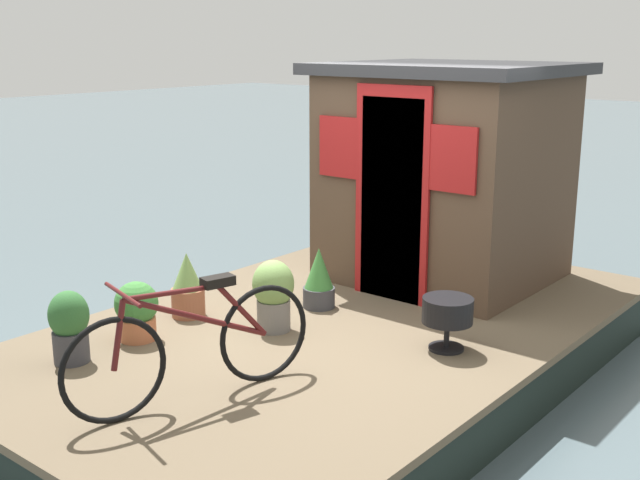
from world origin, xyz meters
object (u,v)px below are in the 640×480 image
Objects in this scene: potted_plant_sage at (137,310)px; potted_plant_succulent at (69,326)px; potted_plant_mint at (319,279)px; charcoal_grill at (448,312)px; houseboat_cabin at (445,172)px; potted_plant_ivy at (273,293)px; bicycle at (193,345)px; potted_plant_basil at (188,286)px.

potted_plant_sage is 0.55m from potted_plant_succulent.
potted_plant_mint reaches higher than charcoal_grill.
potted_plant_mint is at bearing -16.68° from potted_plant_succulent.
houseboat_cabin is 1.62m from potted_plant_mint.
potted_plant_ivy is at bearing 112.12° from charcoal_grill.
potted_plant_succulent is 2.62m from charcoal_grill.
potted_plant_sage is 0.88× the size of potted_plant_mint.
potted_plant_mint is at bearing -22.11° from potted_plant_sage.
houseboat_cabin reaches higher than charcoal_grill.
potted_plant_ivy is 1.09× the size of potted_plant_mint.
bicycle is at bearing -159.62° from potted_plant_ivy.
charcoal_grill is (0.70, -1.96, 0.03)m from potted_plant_basil.
potted_plant_sage is at bearing 157.89° from potted_plant_mint.
potted_plant_sage is (0.41, 1.09, -0.13)m from bicycle.
potted_plant_sage is 0.87× the size of potted_plant_succulent.
potted_plant_succulent is (-0.55, 0.02, 0.03)m from potted_plant_sage.
potted_plant_basil is 2.08m from charcoal_grill.
bicycle reaches higher than potted_plant_basil.
potted_plant_succulent is (-1.96, 0.59, 0.02)m from potted_plant_mint.
charcoal_grill is at bearing -95.90° from potted_plant_mint.
potted_plant_succulent is at bearing 178.40° from potted_plant_sage.
potted_plant_ivy is at bearing -39.53° from potted_plant_sage.
houseboat_cabin is at bearing -23.96° from potted_plant_basil.
potted_plant_ivy is at bearing -173.50° from potted_plant_mint.
potted_plant_sage is 2.26m from charcoal_grill.
potted_plant_basil is (-0.20, 0.74, -0.05)m from potted_plant_ivy.
potted_plant_mint is at bearing 166.99° from houseboat_cabin.
potted_plant_succulent is 0.97× the size of potted_plant_basil.
potted_plant_succulent is at bearing 97.15° from bicycle.
potted_plant_mint is at bearing 15.79° from bicycle.
potted_plant_basil is at bearing 50.04° from bicycle.
potted_plant_basil is (1.13, 0.08, -0.01)m from potted_plant_succulent.
bicycle is 1.90m from potted_plant_mint.
potted_plant_mint is 1.07m from potted_plant_basil.
potted_plant_succulent is (-1.33, 0.66, -0.03)m from potted_plant_ivy.
bicycle is 1.55m from potted_plant_basil.
potted_plant_mint is at bearing 84.10° from charcoal_grill.
potted_plant_mint is (1.82, 0.52, -0.12)m from bicycle.
bicycle reaches higher than potted_plant_mint.
houseboat_cabin is 2.16m from potted_plant_ivy.
potted_plant_succulent is at bearing 134.23° from charcoal_grill.
potted_plant_basil reaches higher than charcoal_grill.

